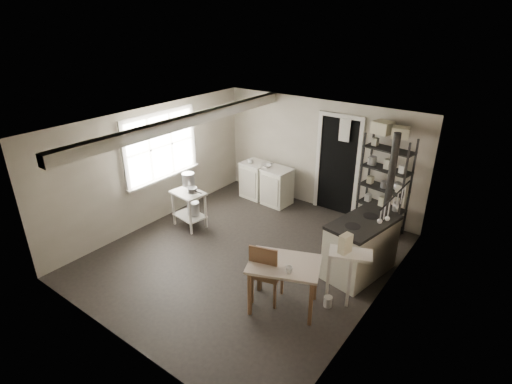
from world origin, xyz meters
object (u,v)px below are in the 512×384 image
Objects in this scene: stockpot at (188,179)px; flour_sack at (375,221)px; stove at (361,249)px; base_cabinets at (266,181)px; shelf_rack at (384,184)px; work_table at (284,285)px; chair at (267,271)px; prep_table at (189,208)px.

flour_sack is at bearing 30.28° from stockpot.
stockpot is 3.43m from stove.
shelf_rack reaches higher than base_cabinets.
stockpot is 0.26× the size of work_table.
work_table is at bearing -47.04° from base_cabinets.
work_table is 0.30m from chair.
stove is at bearing 8.89° from prep_table.
shelf_rack reaches higher than flour_sack.
prep_table is at bearing -101.30° from base_cabinets.
prep_table is 0.75× the size of work_table.
shelf_rack is at bearing 63.92° from chair.
prep_table is at bearing -136.79° from shelf_rack.
shelf_rack is 1.57× the size of stove.
base_cabinets is at bearing 109.98° from chair.
shelf_rack is at bearing 32.63° from stockpot.
base_cabinets reaches higher than flour_sack.
stockpot is 2.78m from chair.
work_table is (2.76, -0.90, -0.02)m from prep_table.
base_cabinets is at bearing -179.06° from flour_sack.
chair is (-0.56, -2.99, -0.46)m from shelf_rack.
prep_table is 2.86× the size of stockpot.
base_cabinets is at bearing -166.36° from shelf_rack.
chair is at bearing -21.29° from stockpot.
stockpot is at bearing -104.36° from base_cabinets.
stockpot is 0.21× the size of stove.
base_cabinets is 2.58m from shelf_rack.
stove is 1.23× the size of work_table.
stockpot is 1.92m from base_cabinets.
stockpot is 0.26× the size of chair.
base_cabinets is 1.27× the size of work_table.
stockpot is 0.21× the size of base_cabinets.
flour_sack is (-0.27, 1.40, -0.20)m from stove.
flour_sack is at bearing 4.77° from base_cabinets.
chair is (2.48, -0.89, 0.08)m from prep_table.
chair is (2.55, -1.00, -0.45)m from stockpot.
stove is at bearing 44.38° from chair.
stove is 1.52m from work_table.
prep_table reaches higher than flour_sack.
prep_table is 1.94m from base_cabinets.
base_cabinets reaches higher than prep_table.
stockpot reaches higher than stove.
stockpot reaches higher than work_table.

